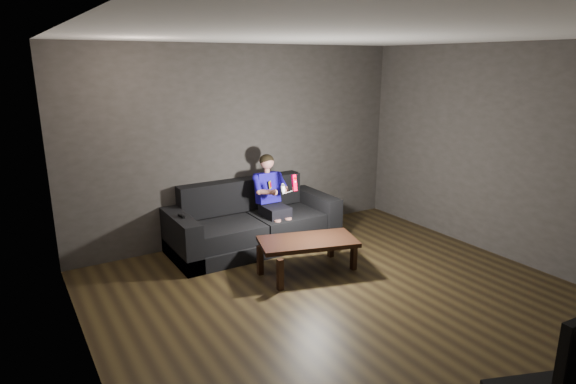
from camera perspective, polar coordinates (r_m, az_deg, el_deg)
floor at (r=5.21m, az=7.70°, el=-13.20°), size 5.00×5.00×0.00m
back_wall at (r=6.79m, az=-5.29°, el=5.71°), size 5.00×0.04×2.70m
left_wall at (r=3.72m, az=-23.05°, el=-3.60°), size 0.04×5.00×2.70m
right_wall at (r=6.58m, az=25.39°, el=3.98°), size 0.04×5.00×2.70m
ceiling at (r=4.59m, az=8.96°, el=17.93°), size 5.00×5.00×0.02m
sofa at (r=6.60m, az=-4.17°, el=-4.08°), size 2.27×0.98×0.88m
child at (r=6.53m, az=-1.99°, el=-0.07°), size 0.47×0.57×1.15m
wii_remote_red at (r=6.15m, az=0.75°, el=1.11°), size 0.05×0.08×0.21m
nunchuk_white at (r=6.08m, az=-0.60°, el=0.43°), size 0.08×0.10×0.14m
wii_remote_black at (r=6.05m, az=-12.52°, el=-2.81°), size 0.05×0.14×0.03m
coffee_table at (r=5.78m, az=2.35°, el=-6.17°), size 1.26×0.88×0.42m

